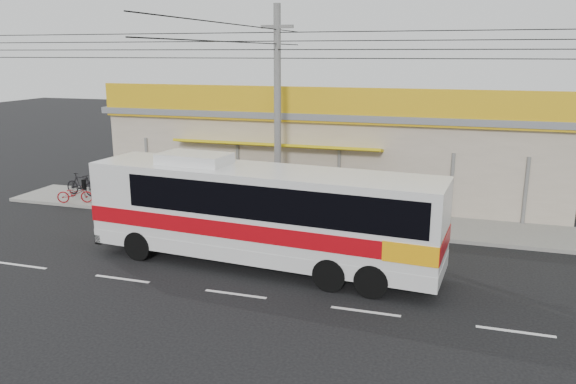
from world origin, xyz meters
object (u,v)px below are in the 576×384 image
motorbike_dark (81,184)px  utility_pole (277,44)px  coach_bus (266,210)px  motorbike_red (75,194)px

motorbike_dark → utility_pole: (10.66, -0.59, 6.80)m
coach_bus → motorbike_red: 12.45m
coach_bus → motorbike_red: bearing=162.6°
motorbike_dark → utility_pole: 12.65m
motorbike_dark → motorbike_red: bearing=-148.5°
motorbike_red → motorbike_dark: size_ratio=0.87×
coach_bus → utility_pole: utility_pole is taller
motorbike_red → utility_pole: utility_pole is taller
coach_bus → utility_pole: 7.83m
utility_pole → motorbike_dark: bearing=176.8°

